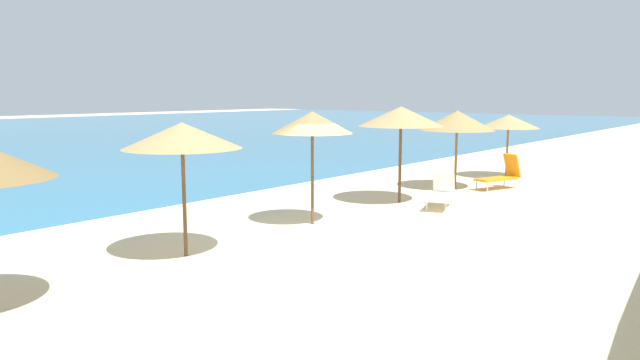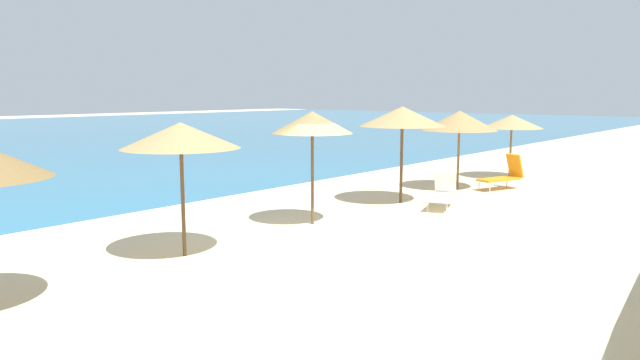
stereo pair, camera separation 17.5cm
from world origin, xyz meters
TOP-DOWN VIEW (x-y plane):
  - ground_plane at (0.00, 0.00)m, footprint 160.00×160.00m
  - beach_umbrella_2 at (-3.02, 1.35)m, footprint 2.32×2.32m
  - beach_umbrella_3 at (0.80, 1.28)m, footprint 1.98×1.98m
  - beach_umbrella_4 at (4.70, 1.19)m, footprint 2.50×2.50m
  - beach_umbrella_5 at (8.14, 1.12)m, footprint 2.50×2.50m
  - beach_umbrella_6 at (11.81, 0.81)m, footprint 2.30×2.30m
  - lounge_chair_0 at (4.74, -0.15)m, footprint 1.59×1.05m
  - lounge_chair_1 at (9.04, -0.13)m, footprint 1.78×1.09m

SIDE VIEW (x-z plane):
  - ground_plane at x=0.00m, z-range 0.00..0.00m
  - lounge_chair_0 at x=4.74m, z-range -0.06..0.90m
  - lounge_chair_1 at x=9.04m, z-range -0.11..1.07m
  - beach_umbrella_6 at x=11.81m, z-range 0.94..3.36m
  - beach_umbrella_5 at x=8.14m, z-range 0.98..3.63m
  - beach_umbrella_2 at x=-3.02m, z-range 1.07..3.73m
  - beach_umbrella_3 at x=0.80m, z-range 1.12..3.90m
  - beach_umbrella_4 at x=4.70m, z-range 1.12..3.96m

